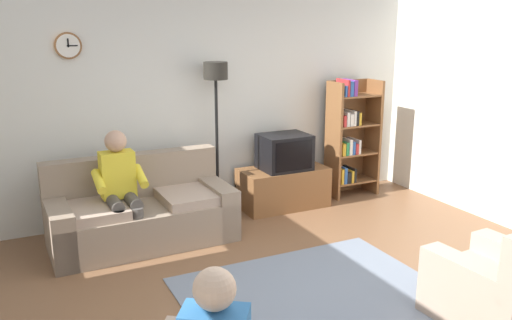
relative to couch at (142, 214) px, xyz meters
The scene contains 10 objects.
ground_plane 2.22m from the couch, 60.89° to the right, with size 12.00×12.00×0.00m, color brown.
back_wall_assembly 1.66m from the couch, 34.78° to the left, with size 6.20×0.17×2.70m.
couch is the anchor object (origin of this frame).
tv_stand 1.93m from the couch, ahead, with size 1.10×0.56×0.50m.
tv 1.97m from the couch, ahead, with size 0.60×0.49×0.44m.
bookshelf 3.01m from the couch, ahead, with size 0.68×0.36×1.58m.
floor_lamp 1.60m from the couch, 22.38° to the left, with size 0.28×0.28×1.85m.
armchair_near_bookshelf 3.50m from the couch, 53.39° to the right, with size 0.85×0.93×0.90m.
area_rug 2.11m from the couch, 60.03° to the right, with size 2.20×1.70×0.01m, color slate.
person_on_couch 0.46m from the couch, 153.54° to the right, with size 0.52×0.54×1.24m.
Camera 1 is at (-2.30, -3.40, 2.28)m, focal length 37.28 mm.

